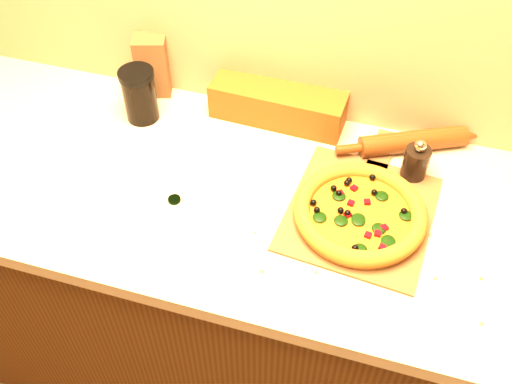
# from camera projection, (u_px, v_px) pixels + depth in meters

# --- Properties ---
(cabinet) EXTENTS (2.80, 0.65, 0.86)m
(cabinet) POSITION_uv_depth(u_px,v_px,m) (237.00, 293.00, 1.73)
(cabinet) COLOR #46280F
(cabinet) RESTS_ON ground
(countertop) EXTENTS (2.84, 0.68, 0.04)m
(countertop) POSITION_uv_depth(u_px,v_px,m) (233.00, 193.00, 1.40)
(countertop) COLOR #C2B197
(countertop) RESTS_ON cabinet
(pizza_peel) EXTENTS (0.35, 0.50, 0.01)m
(pizza_peel) POSITION_uv_depth(u_px,v_px,m) (361.00, 209.00, 1.33)
(pizza_peel) COLOR brown
(pizza_peel) RESTS_ON countertop
(pizza) EXTENTS (0.30, 0.30, 0.04)m
(pizza) POSITION_uv_depth(u_px,v_px,m) (360.00, 213.00, 1.29)
(pizza) COLOR #C77631
(pizza) RESTS_ON pizza_peel
(bottle_cap) EXTENTS (0.04, 0.04, 0.01)m
(bottle_cap) POSITION_uv_depth(u_px,v_px,m) (174.00, 200.00, 1.35)
(bottle_cap) COLOR black
(bottle_cap) RESTS_ON countertop
(pepper_grinder) EXTENTS (0.06, 0.06, 0.12)m
(pepper_grinder) POSITION_uv_depth(u_px,v_px,m) (416.00, 162.00, 1.37)
(pepper_grinder) COLOR black
(pepper_grinder) RESTS_ON countertop
(rolling_pin) EXTENTS (0.37, 0.20, 0.06)m
(rolling_pin) POSITION_uv_depth(u_px,v_px,m) (413.00, 141.00, 1.45)
(rolling_pin) COLOR #562F0E
(rolling_pin) RESTS_ON countertop
(bread_bag) EXTENTS (0.36, 0.13, 0.10)m
(bread_bag) POSITION_uv_depth(u_px,v_px,m) (278.00, 104.00, 1.52)
(bread_bag) COLOR brown
(bread_bag) RESTS_ON countertop
(paper_bag) EXTENTS (0.10, 0.09, 0.17)m
(paper_bag) POSITION_uv_depth(u_px,v_px,m) (153.00, 66.00, 1.58)
(paper_bag) COLOR brown
(paper_bag) RESTS_ON countertop
(dark_jar) EXTENTS (0.09, 0.09, 0.15)m
(dark_jar) POSITION_uv_depth(u_px,v_px,m) (140.00, 95.00, 1.51)
(dark_jar) COLOR black
(dark_jar) RESTS_ON countertop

